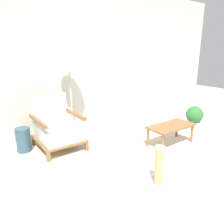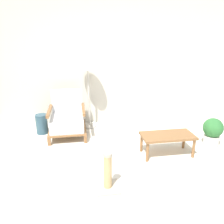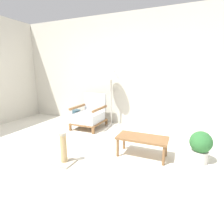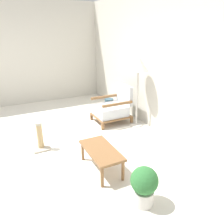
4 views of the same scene
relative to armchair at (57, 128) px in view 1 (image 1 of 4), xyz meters
The scene contains 8 objects.
ground_plane 1.99m from the armchair, 73.44° to the right, with size 14.00×14.00×0.00m, color silver.
wall_back 1.33m from the armchair, 48.21° to the left, with size 8.00×0.06×2.70m.
armchair is the anchor object (origin of this frame).
floor_lamp 1.08m from the armchair, 39.17° to the left, with size 0.39×0.39×1.46m.
coffee_table 1.83m from the armchair, 32.79° to the right, with size 0.81×0.39×0.33m.
vase 0.53m from the armchair, 162.46° to the left, with size 0.22×0.22×0.37m, color #2D4C5B.
potted_plant 2.54m from the armchair, 19.39° to the right, with size 0.32×0.32×0.49m.
scratching_post 1.76m from the armchair, 72.79° to the right, with size 0.28×0.28×0.49m.
Camera 1 is at (-1.75, -1.27, 1.51)m, focal length 35.00 mm.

